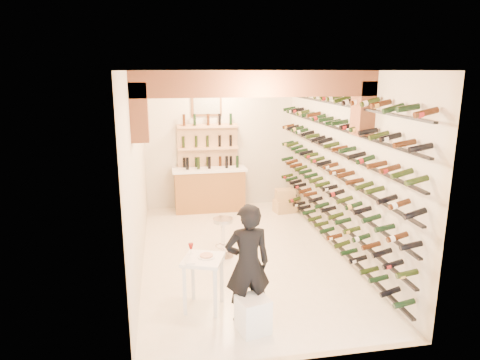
% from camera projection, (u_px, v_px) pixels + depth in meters
% --- Properties ---
extents(ground, '(6.00, 6.00, 0.00)m').
position_uv_depth(ground, '(243.00, 254.00, 7.80)').
color(ground, '#EFE7CF').
rests_on(ground, ground).
extents(room_shell, '(3.52, 6.02, 3.21)m').
position_uv_depth(room_shell, '(246.00, 131.00, 7.00)').
color(room_shell, beige).
rests_on(room_shell, ground).
extents(wine_rack, '(0.32, 5.70, 2.56)m').
position_uv_depth(wine_rack, '(328.00, 167.00, 7.68)').
color(wine_rack, black).
rests_on(wine_rack, ground).
extents(back_counter, '(1.70, 0.62, 1.29)m').
position_uv_depth(back_counter, '(210.00, 188.00, 10.15)').
color(back_counter, '#99642F').
rests_on(back_counter, ground).
extents(back_shelving, '(1.40, 0.31, 2.73)m').
position_uv_depth(back_shelving, '(208.00, 159.00, 10.22)').
color(back_shelving, tan).
rests_on(back_shelving, ground).
extents(tasting_table, '(0.66, 0.66, 0.91)m').
position_uv_depth(tasting_table, '(203.00, 267.00, 5.90)').
color(tasting_table, white).
rests_on(tasting_table, ground).
extents(white_stool, '(0.44, 0.44, 0.46)m').
position_uv_depth(white_stool, '(253.00, 314.00, 5.46)').
color(white_stool, white).
rests_on(white_stool, ground).
extents(person, '(0.61, 0.41, 1.61)m').
position_uv_depth(person, '(248.00, 264.00, 5.53)').
color(person, black).
rests_on(person, ground).
extents(chrome_barstool, '(0.37, 0.37, 0.72)m').
position_uv_depth(chrome_barstool, '(223.00, 235.00, 7.59)').
color(chrome_barstool, silver).
rests_on(chrome_barstool, ground).
extents(crate_lower, '(0.53, 0.41, 0.29)m').
position_uv_depth(crate_lower, '(285.00, 206.00, 10.11)').
color(crate_lower, tan).
rests_on(crate_lower, ground).
extents(crate_upper, '(0.44, 0.31, 0.25)m').
position_uv_depth(crate_upper, '(285.00, 195.00, 10.04)').
color(crate_upper, tan).
rests_on(crate_upper, crate_lower).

